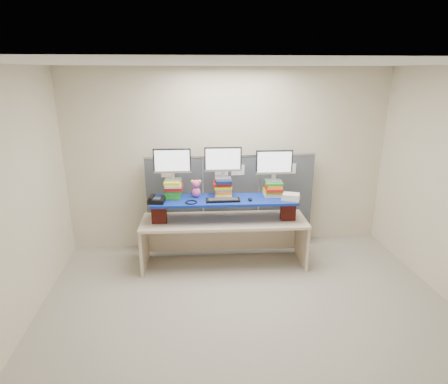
{
  "coord_description": "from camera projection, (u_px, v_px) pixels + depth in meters",
  "views": [
    {
      "loc": [
        -0.69,
        -3.67,
        2.74
      ],
      "look_at": [
        -0.17,
        1.24,
        1.13
      ],
      "focal_mm": 30.0,
      "sensor_mm": 36.0,
      "label": 1
    }
  ],
  "objects": [
    {
      "name": "book_stack_left",
      "position": [
        173.0,
        189.0,
        5.26
      ],
      "size": [
        0.27,
        0.33,
        0.25
      ],
      "color": "#217E26",
      "rests_on": "blue_board"
    },
    {
      "name": "book_stack_right",
      "position": [
        273.0,
        188.0,
        5.35
      ],
      "size": [
        0.27,
        0.32,
        0.21
      ],
      "color": "beige",
      "rests_on": "blue_board"
    },
    {
      "name": "brick_pier_right",
      "position": [
        288.0,
        210.0,
        5.28
      ],
      "size": [
        0.21,
        0.12,
        0.28
      ],
      "primitive_type": "cube",
      "rotation": [
        0.0,
        0.0,
        -0.05
      ],
      "color": "maroon",
      "rests_on": "desk"
    },
    {
      "name": "monitor_left",
      "position": [
        172.0,
        163.0,
        5.14
      ],
      "size": [
        0.52,
        0.16,
        0.45
      ],
      "rotation": [
        0.0,
        0.0,
        -0.05
      ],
      "color": "#A5A5AA",
      "rests_on": "book_stack_left"
    },
    {
      "name": "book_stack_center",
      "position": [
        223.0,
        187.0,
        5.29
      ],
      "size": [
        0.27,
        0.31,
        0.26
      ],
      "color": "beige",
      "rests_on": "blue_board"
    },
    {
      "name": "monitor_center",
      "position": [
        223.0,
        161.0,
        5.17
      ],
      "size": [
        0.52,
        0.16,
        0.45
      ],
      "rotation": [
        0.0,
        0.0,
        -0.05
      ],
      "color": "#A5A5AA",
      "rests_on": "book_stack_center"
    },
    {
      "name": "blue_board",
      "position": [
        224.0,
        200.0,
        5.23
      ],
      "size": [
        2.03,
        0.59,
        0.04
      ],
      "primitive_type": "cube",
      "rotation": [
        0.0,
        0.0,
        -0.05
      ],
      "color": "navy",
      "rests_on": "brick_pier_left"
    },
    {
      "name": "keyboard",
      "position": [
        223.0,
        200.0,
        5.13
      ],
      "size": [
        0.47,
        0.16,
        0.03
      ],
      "rotation": [
        0.0,
        0.0,
        -0.02
      ],
      "color": "black",
      "rests_on": "blue_board"
    },
    {
      "name": "desk_phone",
      "position": [
        156.0,
        200.0,
        5.07
      ],
      "size": [
        0.24,
        0.22,
        0.09
      ],
      "rotation": [
        0.0,
        0.0,
        -0.14
      ],
      "color": "black",
      "rests_on": "blue_board"
    },
    {
      "name": "monitor_right",
      "position": [
        274.0,
        164.0,
        5.23
      ],
      "size": [
        0.52,
        0.16,
        0.45
      ],
      "rotation": [
        0.0,
        0.0,
        -0.05
      ],
      "color": "#A5A5AA",
      "rests_on": "book_stack_right"
    },
    {
      "name": "mouse",
      "position": [
        250.0,
        199.0,
        5.15
      ],
      "size": [
        0.07,
        0.11,
        0.03
      ],
      "primitive_type": "ellipsoid",
      "rotation": [
        0.0,
        0.0,
        -0.15
      ],
      "color": "black",
      "rests_on": "blue_board"
    },
    {
      "name": "room",
      "position": [
        252.0,
        203.0,
        3.95
      ],
      "size": [
        5.0,
        4.0,
        2.8
      ],
      "color": "beige",
      "rests_on": "ground"
    },
    {
      "name": "cubicle_partition",
      "position": [
        231.0,
        203.0,
        5.83
      ],
      "size": [
        2.6,
        0.06,
        1.53
      ],
      "color": "#42474E",
      "rests_on": "ground"
    },
    {
      "name": "headset",
      "position": [
        191.0,
        202.0,
        5.06
      ],
      "size": [
        0.2,
        0.2,
        0.02
      ],
      "primitive_type": "torus",
      "rotation": [
        0.0,
        0.0,
        0.25
      ],
      "color": "black",
      "rests_on": "blue_board"
    },
    {
      "name": "binder_stack",
      "position": [
        291.0,
        197.0,
        5.17
      ],
      "size": [
        0.3,
        0.27,
        0.09
      ],
      "rotation": [
        0.0,
        0.0,
        -0.38
      ],
      "color": "beige",
      "rests_on": "blue_board"
    },
    {
      "name": "brick_pier_left",
      "position": [
        159.0,
        213.0,
        5.18
      ],
      "size": [
        0.21,
        0.12,
        0.28
      ],
      "primitive_type": "cube",
      "rotation": [
        0.0,
        0.0,
        -0.05
      ],
      "color": "maroon",
      "rests_on": "desk"
    },
    {
      "name": "desk",
      "position": [
        224.0,
        229.0,
        5.37
      ],
      "size": [
        2.37,
        0.79,
        0.71
      ],
      "rotation": [
        0.0,
        0.0,
        -0.05
      ],
      "color": "beige",
      "rests_on": "ground"
    },
    {
      "name": "plush_toy",
      "position": [
        196.0,
        188.0,
        5.26
      ],
      "size": [
        0.15,
        0.11,
        0.25
      ],
      "rotation": [
        0.0,
        0.0,
        0.04
      ],
      "color": "#EC59AB",
      "rests_on": "blue_board"
    }
  ]
}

